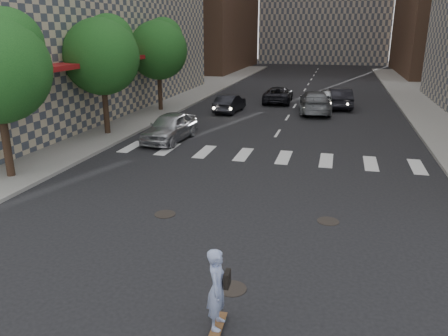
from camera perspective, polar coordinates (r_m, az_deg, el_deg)
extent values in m
plane|color=black|center=(13.16, -1.50, -9.00)|extent=(160.00, 160.00, 0.00)
cube|color=gray|center=(36.46, -14.98, 7.90)|extent=(13.00, 80.00, 0.15)
cube|color=black|center=(26.04, -19.63, 8.05)|extent=(0.30, 14.00, 4.00)
cube|color=maroon|center=(25.37, -18.58, 12.72)|extent=(1.60, 14.00, 0.25)
cylinder|color=#382619|center=(19.66, -26.56, 3.00)|extent=(0.32, 0.32, 2.80)
sphere|color=#17471A|center=(19.50, -26.50, 14.28)|extent=(2.80, 2.80, 2.80)
cylinder|color=#382619|center=(26.06, -15.17, 7.46)|extent=(0.32, 0.32, 2.80)
sphere|color=#17471A|center=(25.74, -15.70, 13.82)|extent=(4.20, 4.20, 4.20)
sphere|color=#17471A|center=(26.13, -14.80, 15.92)|extent=(2.80, 2.80, 2.80)
cylinder|color=#382619|center=(33.16, -8.36, 9.96)|extent=(0.32, 0.32, 2.80)
sphere|color=#17471A|center=(32.91, -8.59, 14.97)|extent=(4.20, 4.20, 4.20)
sphere|color=#17471A|center=(33.36, -7.92, 16.58)|extent=(2.80, 2.80, 2.80)
cylinder|color=black|center=(10.79, 1.05, -15.47)|extent=(0.70, 0.70, 0.02)
cylinder|color=black|center=(14.79, -7.71, -5.99)|extent=(0.70, 0.70, 0.02)
cylinder|color=black|center=(14.54, 13.44, -6.77)|extent=(0.70, 0.70, 0.02)
cube|color=brown|center=(9.55, -0.82, -19.91)|extent=(0.27, 0.93, 0.02)
cylinder|color=green|center=(9.85, -0.87, -18.96)|extent=(0.03, 0.06, 0.06)
cylinder|color=green|center=(9.82, 0.12, -19.08)|extent=(0.03, 0.06, 0.06)
imported|color=#87A2C4|center=(9.04, -0.85, -15.48)|extent=(0.45, 0.65, 1.74)
cube|color=black|center=(8.93, 0.42, -14.29)|extent=(0.12, 0.29, 0.33)
imported|color=#AFB1B6|center=(24.25, -7.05, 5.34)|extent=(2.17, 4.66, 1.54)
imported|color=black|center=(32.65, 0.75, 8.43)|extent=(1.67, 4.04, 1.30)
imported|color=slate|center=(33.06, 11.76, 8.44)|extent=(2.84, 5.73, 1.60)
imported|color=black|center=(37.27, 7.10, 9.48)|extent=(2.39, 4.88, 1.33)
imported|color=#ABAEB2|center=(36.10, 13.56, 8.99)|extent=(1.94, 4.44, 1.49)
imported|color=black|center=(35.66, 14.84, 8.83)|extent=(2.14, 4.80, 1.53)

